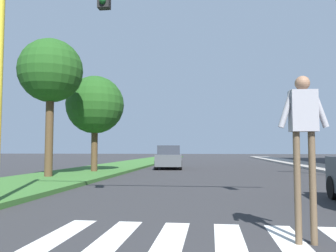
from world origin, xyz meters
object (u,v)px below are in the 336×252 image
tree_mid (51,72)px  sedan_midblock (169,158)px  traffic_light_gantry (102,23)px  pedestrian_performer (304,131)px  tree_far (95,105)px

tree_mid → sedan_midblock: 11.31m
traffic_light_gantry → pedestrian_performer: size_ratio=3.54×
tree_mid → sedan_midblock: tree_mid is taller
traffic_light_gantry → tree_mid: bearing=123.8°
traffic_light_gantry → sedan_midblock: (-0.48, 16.79, -3.59)m
traffic_light_gantry → sedan_midblock: size_ratio=1.87×
tree_far → sedan_midblock: bearing=58.5°
tree_mid → traffic_light_gantry: bearing=-56.2°
tree_far → traffic_light_gantry: bearing=-70.0°
tree_mid → sedan_midblock: size_ratio=1.35×
tree_far → sedan_midblock: tree_far is taller
pedestrian_performer → sedan_midblock: bearing=102.9°
tree_far → traffic_light_gantry: traffic_light_gantry is taller
tree_mid → traffic_light_gantry: 8.73m
traffic_light_gantry → pedestrian_performer: 5.26m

